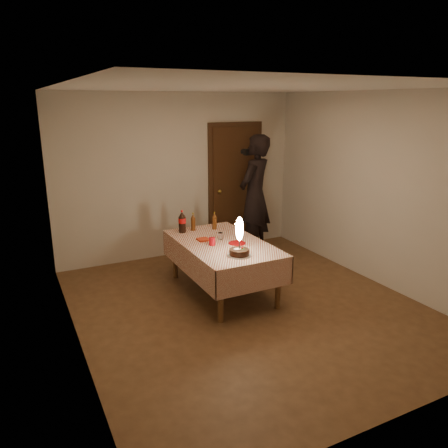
# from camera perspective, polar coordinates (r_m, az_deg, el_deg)

# --- Properties ---
(ground) EXTENTS (4.00, 4.50, 0.01)m
(ground) POSITION_cam_1_polar(r_m,az_deg,el_deg) (5.51, 3.14, -10.72)
(ground) COLOR brown
(ground) RESTS_ON ground
(room_shell) EXTENTS (4.04, 4.54, 2.62)m
(room_shell) POSITION_cam_1_polar(r_m,az_deg,el_deg) (5.08, 3.33, 6.65)
(room_shell) COLOR beige
(room_shell) RESTS_ON ground
(dining_table) EXTENTS (1.02, 1.72, 0.69)m
(dining_table) POSITION_cam_1_polar(r_m,az_deg,el_deg) (5.69, -0.23, -3.29)
(dining_table) COLOR brown
(dining_table) RESTS_ON ground
(birthday_cake) EXTENTS (0.29, 0.29, 0.47)m
(birthday_cake) POSITION_cam_1_polar(r_m,az_deg,el_deg) (5.15, 2.02, -2.65)
(birthday_cake) COLOR white
(birthday_cake) RESTS_ON dining_table
(red_plate) EXTENTS (0.22, 0.22, 0.01)m
(red_plate) POSITION_cam_1_polar(r_m,az_deg,el_deg) (5.62, 1.71, -2.50)
(red_plate) COLOR red
(red_plate) RESTS_ON dining_table
(red_cup) EXTENTS (0.08, 0.08, 0.10)m
(red_cup) POSITION_cam_1_polar(r_m,az_deg,el_deg) (5.53, -1.56, -2.29)
(red_cup) COLOR #AE0C15
(red_cup) RESTS_ON dining_table
(clear_cup) EXTENTS (0.07, 0.07, 0.09)m
(clear_cup) POSITION_cam_1_polar(r_m,az_deg,el_deg) (5.77, -0.47, -1.58)
(clear_cup) COLOR white
(clear_cup) RESTS_ON dining_table
(napkin_stack) EXTENTS (0.15, 0.15, 0.02)m
(napkin_stack) POSITION_cam_1_polar(r_m,az_deg,el_deg) (5.75, -2.72, -2.03)
(napkin_stack) COLOR #BA3015
(napkin_stack) RESTS_ON dining_table
(cola_bottle) EXTENTS (0.10, 0.10, 0.32)m
(cola_bottle) POSITION_cam_1_polar(r_m,az_deg,el_deg) (6.07, -5.49, 0.30)
(cola_bottle) COLOR black
(cola_bottle) RESTS_ON dining_table
(amber_bottle_left) EXTENTS (0.06, 0.06, 0.25)m
(amber_bottle_left) POSITION_cam_1_polar(r_m,az_deg,el_deg) (6.16, -4.06, 0.22)
(amber_bottle_left) COLOR #552A0E
(amber_bottle_left) RESTS_ON dining_table
(amber_bottle_right) EXTENTS (0.06, 0.06, 0.25)m
(amber_bottle_right) POSITION_cam_1_polar(r_m,az_deg,el_deg) (6.20, -1.25, 0.37)
(amber_bottle_right) COLOR #552A0E
(amber_bottle_right) RESTS_ON dining_table
(photographer) EXTENTS (0.86, 0.78, 1.96)m
(photographer) POSITION_cam_1_polar(r_m,az_deg,el_deg) (7.10, 4.03, 3.74)
(photographer) COLOR black
(photographer) RESTS_ON ground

